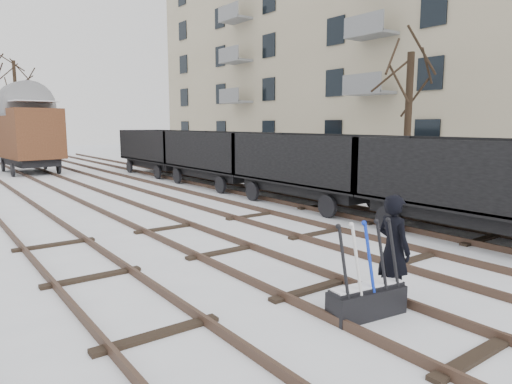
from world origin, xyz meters
The scene contains 12 objects.
ground centered at (0.00, 0.00, 0.00)m, with size 120.00×120.00×0.00m, color white.
tracks centered at (0.00, 13.67, 0.07)m, with size 13.90×52.00×0.16m.
apartment_block centered at (19.95, 14.00, 8.05)m, with size 10.12×45.00×16.10m.
ground_frame centered at (-0.09, -1.30, 0.28)m, with size 1.35×0.60×1.49m.
worker centered at (0.66, -1.20, 0.92)m, with size 0.67×0.44×1.85m, color black.
freight_wagon_a centered at (6.00, 0.06, 0.99)m, with size 2.54×6.35×2.59m.
freight_wagon_b centered at (6.00, 6.46, 0.99)m, with size 2.54×6.35×2.59m.
freight_wagon_c centered at (6.00, 12.86, 0.99)m, with size 2.54×6.35×2.59m.
freight_wagon_d centered at (6.00, 19.26, 0.99)m, with size 2.54×6.35×2.59m.
box_van_wagon centered at (-0.08, 24.86, 2.48)m, with size 3.42×5.82×4.26m.
tree_near centered at (11.15, 6.05, 2.95)m, with size 0.30×0.30×5.90m, color black.
tree_far_right centered at (1.95, 40.34, 4.25)m, with size 0.30×0.30×8.50m, color black.
Camera 1 is at (-5.50, -5.70, 2.98)m, focal length 32.00 mm.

